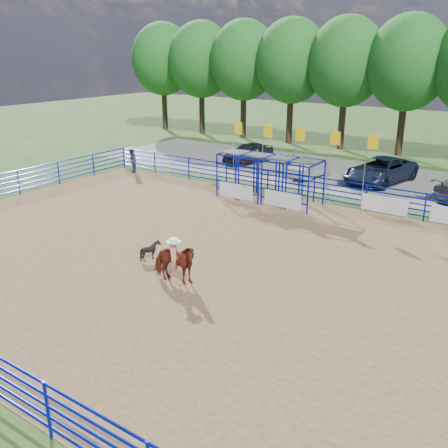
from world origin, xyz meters
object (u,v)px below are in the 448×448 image
Objects in this scene: horse_and_rider at (174,260)px; car_c at (381,170)px; spectator_cowboy at (132,160)px; car_a at (248,153)px; calf at (151,250)px; car_b at (310,168)px.

horse_and_rider is 18.92m from car_c.
car_a is (4.85, 7.48, -0.15)m from spectator_cowboy.
car_a is at bearing -5.11° from calf.
horse_and_rider is 17.85m from spectator_cowboy.
calf is 0.14× the size of car_c.
horse_and_rider reaches higher than spectator_cowboy.
horse_and_rider is at bearing -40.41° from spectator_cowboy.
car_b is at bearing 99.41° from horse_and_rider.
car_b is at bearing -151.83° from car_c.
car_a is 10.17m from car_c.
car_b is (10.67, 6.02, -0.29)m from spectator_cowboy.
car_c is at bearing -36.58° from calf.
car_b is (-2.92, 17.60, -0.28)m from horse_and_rider.
car_a is (-8.74, 19.05, -0.14)m from horse_and_rider.
car_b is 0.65× the size of car_c.
calf is 15.54m from spectator_cowboy.
horse_and_rider is at bearing -55.64° from car_a.
calf is at bearing 154.20° from horse_and_rider.
car_b is at bearing 29.44° from spectator_cowboy.
car_a is at bearing -169.12° from car_c.
horse_and_rider is 3.01× the size of calf.
spectator_cowboy reaches higher than car_c.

